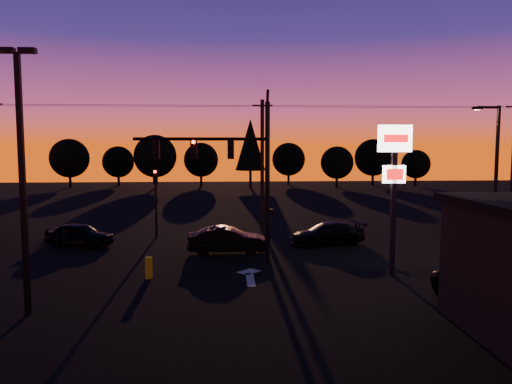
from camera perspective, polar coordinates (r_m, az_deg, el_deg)
ground at (r=21.28m, az=-1.87°, el=-10.73°), size 120.00×120.00×0.00m
lane_arrow at (r=22.91m, az=-0.73°, el=-9.54°), size 1.20×3.10×0.01m
traffic_signal_mast at (r=24.45m, az=-2.42°, el=3.11°), size 6.79×0.52×8.58m
secondary_signal at (r=32.37m, az=-11.40°, el=-0.10°), size 0.30×0.31×4.35m
parking_lot_light at (r=18.76m, az=-25.21°, el=2.92°), size 1.25×0.30×9.14m
pylon_sign at (r=23.24m, az=15.52°, el=2.75°), size 1.50×0.28×6.80m
streetlight at (r=29.76m, az=25.60°, el=2.00°), size 1.55×0.35×8.00m
utility_pole_1 at (r=34.56m, az=0.72°, el=3.22°), size 1.40×0.26×9.00m
power_wires at (r=34.63m, az=0.72°, el=9.81°), size 36.00×1.22×0.07m
bollard at (r=22.87m, az=-12.15°, el=-8.46°), size 0.32×0.32×0.96m
tree_0 at (r=73.64m, az=-20.54°, el=3.63°), size 5.36×5.36×6.74m
tree_1 at (r=75.07m, az=-15.47°, el=3.33°), size 4.54×4.54×5.71m
tree_2 at (r=69.09m, az=-11.45°, el=4.03°), size 5.77×5.78×7.26m
tree_3 at (r=72.55m, az=-6.31°, el=3.68°), size 4.95×4.95×6.22m
tree_4 at (r=69.53m, az=-0.64°, el=5.43°), size 4.18×4.18×9.50m
tree_5 at (r=75.08m, az=3.75°, el=3.76°), size 4.95×4.95×6.22m
tree_6 at (r=70.24m, az=9.24°, el=3.33°), size 4.54×4.54×5.71m
tree_7 at (r=74.65m, az=13.24°, el=3.85°), size 5.36×5.36×6.74m
tree_8 at (r=75.70m, az=17.80°, el=3.05°), size 4.12×4.12×5.19m
car_left at (r=31.04m, az=-19.53°, el=-4.60°), size 4.32×2.86×1.37m
car_mid at (r=27.51m, az=-3.27°, el=-5.49°), size 4.36×1.57×1.43m
car_right at (r=30.08m, az=8.15°, el=-4.71°), size 4.82×2.81×1.31m
suv_parked at (r=20.38m, az=25.98°, el=-10.00°), size 3.74×5.44×1.38m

